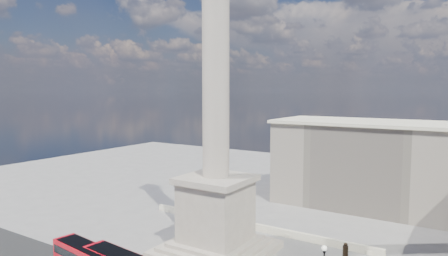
% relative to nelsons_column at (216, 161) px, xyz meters
% --- Properties ---
extents(nelsons_column, '(14.00, 14.00, 49.85)m').
position_rel_nelsons_column_xyz_m(nelsons_column, '(0.00, 0.00, 0.00)').
color(nelsons_column, '#AA9F8E').
rests_on(nelsons_column, ground).
extents(balustrade_wall, '(40.00, 0.60, 1.10)m').
position_rel_nelsons_column_xyz_m(balustrade_wall, '(0.00, 11.00, -12.37)').
color(balustrade_wall, beige).
rests_on(balustrade_wall, ground).
extents(building_northeast, '(51.00, 17.00, 16.60)m').
position_rel_nelsons_column_xyz_m(building_northeast, '(20.00, 35.00, -4.59)').
color(building_northeast, '#BBAE99').
rests_on(building_northeast, ground).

